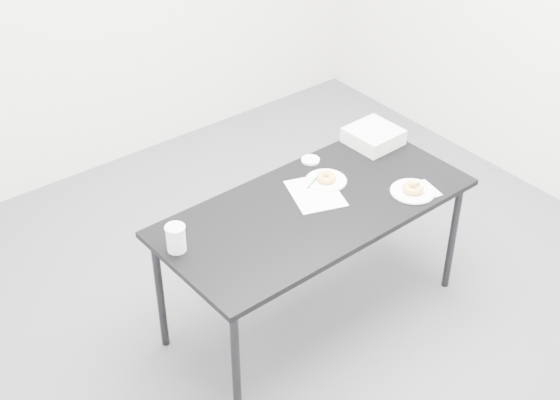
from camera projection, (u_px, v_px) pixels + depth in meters
floor at (302, 305)px, 4.36m from camera, size 4.00×4.00×0.00m
table at (315, 214)px, 3.91m from camera, size 1.63×0.80×0.74m
scorecard at (315, 193)px, 3.96m from camera, size 0.33×0.37×0.00m
logo_patch at (315, 180)px, 4.06m from camera, size 0.06×0.06×0.00m
pen at (314, 181)px, 4.04m from camera, size 0.14×0.07×0.01m
napkin at (421, 191)px, 3.98m from camera, size 0.19×0.19×0.00m
plate_near at (413, 191)px, 3.97m from camera, size 0.23×0.23×0.01m
donut_near at (413, 188)px, 3.96m from camera, size 0.14×0.14×0.04m
plate_far at (326, 180)px, 4.05m from camera, size 0.22×0.22×0.01m
donut_far at (326, 177)px, 4.04m from camera, size 0.12×0.12×0.03m
coffee_cup at (176, 238)px, 3.56m from camera, size 0.09×0.09×0.13m
cup_lid at (310, 160)px, 4.21m from camera, size 0.10×0.10×0.01m
bakery_box at (373, 136)px, 4.34m from camera, size 0.27×0.27×0.09m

